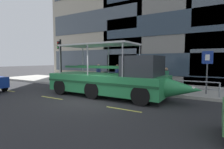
# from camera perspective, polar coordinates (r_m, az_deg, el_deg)

# --- Properties ---
(ground_plane) EXTENTS (120.00, 120.00, 0.00)m
(ground_plane) POSITION_cam_1_polar(r_m,az_deg,el_deg) (10.17, -6.20, -8.07)
(ground_plane) COLOR #2B2B2D
(sidewalk) EXTENTS (32.00, 4.80, 0.18)m
(sidewalk) POSITION_cam_1_polar(r_m,az_deg,el_deg) (14.92, 7.02, -3.67)
(sidewalk) COLOR #A8A59E
(sidewalk) RESTS_ON ground_plane
(curb_edge) EXTENTS (32.00, 0.18, 0.18)m
(curb_edge) POSITION_cam_1_polar(r_m,az_deg,el_deg) (12.72, 2.38, -5.08)
(curb_edge) COLOR #B2ADA3
(curb_edge) RESTS_ON ground_plane
(lane_centreline) EXTENTS (25.80, 0.12, 0.01)m
(lane_centreline) POSITION_cam_1_polar(r_m,az_deg,el_deg) (9.52, -9.42, -8.97)
(lane_centreline) COLOR #DBD64C
(lane_centreline) RESTS_ON ground_plane
(curb_guardrail) EXTENTS (11.61, 0.09, 0.85)m
(curb_guardrail) POSITION_cam_1_polar(r_m,az_deg,el_deg) (12.75, 4.55, -2.06)
(curb_guardrail) COLOR gray
(curb_guardrail) RESTS_ON sidewalk
(traffic_light_pole) EXTENTS (0.24, 0.46, 4.02)m
(traffic_light_pole) POSITION_cam_1_polar(r_m,az_deg,el_deg) (17.55, -16.36, 5.69)
(traffic_light_pole) COLOR black
(traffic_light_pole) RESTS_ON sidewalk
(parking_sign) EXTENTS (0.60, 0.12, 2.60)m
(parking_sign) POSITION_cam_1_polar(r_m,az_deg,el_deg) (12.08, 28.33, 2.71)
(parking_sign) COLOR #4C4F54
(parking_sign) RESTS_ON sidewalk
(duck_tour_boat) EXTENTS (9.31, 2.65, 3.24)m
(duck_tour_boat) POSITION_cam_1_polar(r_m,az_deg,el_deg) (10.78, 0.54, -1.61)
(duck_tour_boat) COLOR #2D9351
(duck_tour_boat) RESTS_ON ground_plane
(pedestrian_near_bow) EXTENTS (0.31, 0.38, 1.55)m
(pedestrian_near_bow) POSITION_cam_1_polar(r_m,az_deg,el_deg) (12.71, 17.06, -0.61)
(pedestrian_near_bow) COLOR black
(pedestrian_near_bow) RESTS_ON sidewalk
(pedestrian_mid_left) EXTENTS (0.33, 0.38, 1.63)m
(pedestrian_mid_left) POSITION_cam_1_polar(r_m,az_deg,el_deg) (13.53, 8.53, 0.03)
(pedestrian_mid_left) COLOR #47423D
(pedestrian_mid_left) RESTS_ON sidewalk
(pedestrian_mid_right) EXTENTS (0.44, 0.31, 1.69)m
(pedestrian_mid_right) POSITION_cam_1_polar(r_m,az_deg,el_deg) (14.87, 1.65, 0.64)
(pedestrian_mid_right) COLOR #47423D
(pedestrian_mid_right) RESTS_ON sidewalk
(pedestrian_near_stern) EXTENTS (0.24, 0.48, 1.70)m
(pedestrian_near_stern) POSITION_cam_1_polar(r_m,az_deg,el_deg) (15.67, -4.36, 0.84)
(pedestrian_near_stern) COLOR #47423D
(pedestrian_near_stern) RESTS_ON sidewalk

